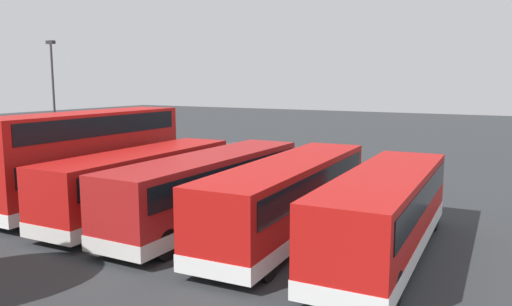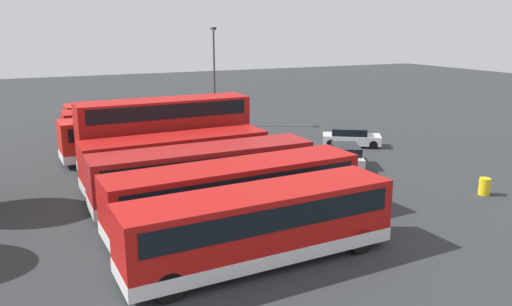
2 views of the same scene
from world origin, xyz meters
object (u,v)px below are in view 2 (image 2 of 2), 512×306
Objects in this scene: car_hatchback_silver at (351,137)px; car_small_green at (345,155)px; bus_single_deck_sixth at (146,134)px; bus_double_decker_fifth at (165,132)px; bus_single_deck_second at (236,192)px; bus_single_deck_fourth at (177,159)px; waste_bin_yellow at (484,187)px; bus_single_deck_far_end at (135,117)px; lamp_post_tall at (214,70)px; bus_single_deck_near_end at (260,224)px; bus_single_deck_seventh at (142,124)px; bus_single_deck_third at (205,172)px.

car_hatchback_silver is 1.03× the size of car_small_green.
bus_single_deck_sixth reaches higher than car_small_green.
car_hatchback_silver is (0.25, -14.61, -1.75)m from bus_double_decker_fifth.
bus_single_deck_fourth is at bearing 6.27° from bus_single_deck_second.
bus_single_deck_fourth is 17.21m from waste_bin_yellow.
bus_single_deck_second and bus_single_deck_far_end have the same top height.
lamp_post_tall is (0.93, -7.50, 3.54)m from bus_single_deck_far_end.
bus_single_deck_near_end reaches higher than car_hatchback_silver.
lamp_post_tall is at bearing 10.68° from car_small_green.
bus_single_deck_near_end is 0.91× the size of bus_single_deck_second.
bus_single_deck_far_end is at bearing 34.56° from car_small_green.
bus_single_deck_seventh is 15.99m from car_small_green.
bus_single_deck_far_end is 17.91m from car_hatchback_silver.
bus_single_deck_far_end is (21.74, 0.03, -0.00)m from bus_single_deck_second.
bus_single_deck_fourth is (6.97, 0.76, -0.00)m from bus_single_deck_second.
bus_single_deck_near_end reaches higher than car_small_green.
bus_single_deck_second is 14.48m from bus_single_deck_sixth.
car_hatchback_silver is at bearing -45.06° from bus_single_deck_near_end.
waste_bin_yellow is (-5.41, -14.26, -1.15)m from bus_single_deck_third.
car_hatchback_silver is at bearing -89.02° from bus_double_decker_fifth.
bus_single_deck_second is 24.13m from lamp_post_tall.
bus_single_deck_third is at bearing -177.24° from bus_single_deck_sixth.
bus_double_decker_fifth is 14.72m from car_hatchback_silver.
bus_single_deck_second and bus_single_deck_seventh have the same top height.
bus_single_deck_sixth is (10.84, 0.52, -0.00)m from bus_single_deck_third.
bus_single_deck_far_end reaches higher than car_hatchback_silver.
lamp_post_tall is (8.21, -8.25, 3.54)m from bus_single_deck_sixth.
waste_bin_yellow is (-23.52, -14.03, -1.15)m from bus_single_deck_far_end.
bus_single_deck_seventh is 9.60m from lamp_post_tall.
bus_single_deck_third and bus_single_deck_sixth have the same top height.
bus_single_deck_near_end is 0.94× the size of bus_single_deck_third.
lamp_post_tall is (22.67, -7.47, 3.54)m from bus_single_deck_second.
bus_single_deck_second is 1.09× the size of bus_single_deck_far_end.
car_small_green is 0.51× the size of lamp_post_tall.
bus_single_deck_sixth is at bearing 0.07° from bus_single_deck_fourth.
bus_single_deck_second is 2.67× the size of car_small_green.
bus_single_deck_third is at bearing 104.35° from car_small_green.
lamp_post_tall is at bearing -22.08° from bus_single_deck_third.
bus_single_deck_near_end reaches higher than waste_bin_yellow.
bus_double_decker_fifth is at bearing 2.08° from bus_single_deck_second.
bus_double_decker_fifth is 2.40× the size of car_small_green.
car_small_green is at bearing -47.39° from bus_single_deck_near_end.
bus_single_deck_near_end is at bearing 98.26° from waste_bin_yellow.
bus_single_deck_fourth is 1.20× the size of lamp_post_tall.
bus_single_deck_fourth is 11.21m from bus_single_deck_seventh.
waste_bin_yellow is (2.13, -14.65, -1.15)m from bus_single_deck_near_end.
bus_single_deck_near_end and bus_single_deck_second have the same top height.
bus_double_decker_fifth is (3.71, -0.38, 0.83)m from bus_single_deck_fourth.
waste_bin_yellow is at bearing -120.66° from bus_single_deck_fourth.
lamp_post_tall is (26.59, -8.12, 3.54)m from bus_single_deck_near_end.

